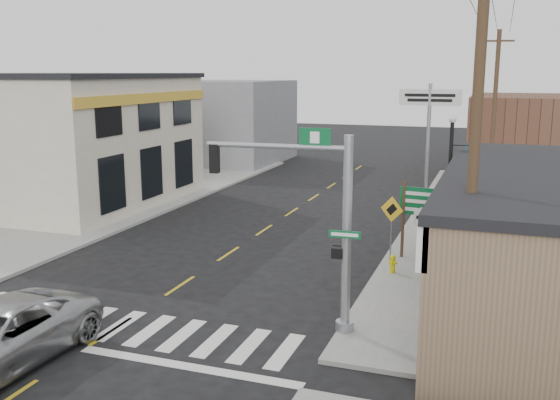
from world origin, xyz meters
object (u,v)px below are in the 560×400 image
(guide_sign, at_px, (422,210))
(bare_tree, at_px, (483,201))
(dance_center_sign, at_px, (429,115))
(utility_pole_far, at_px, (494,114))
(fire_hydrant, at_px, (393,263))
(lamp_post, at_px, (451,176))
(traffic_signal_pole, at_px, (323,211))
(utility_pole_near, at_px, (475,146))

(guide_sign, height_order, bare_tree, bare_tree)
(dance_center_sign, height_order, utility_pole_far, utility_pole_far)
(guide_sign, relative_size, bare_tree, 0.65)
(bare_tree, bearing_deg, fire_hydrant, 125.86)
(lamp_post, distance_m, utility_pole_far, 12.25)
(traffic_signal_pole, distance_m, utility_pole_near, 4.23)
(dance_center_sign, distance_m, utility_pole_far, 5.06)
(utility_pole_near, xyz_separation_m, utility_pole_far, (0.18, 20.26, -0.52))
(lamp_post, bearing_deg, fire_hydrant, -115.59)
(utility_pole_far, bearing_deg, fire_hydrant, -104.74)
(utility_pole_near, bearing_deg, lamp_post, 105.14)
(dance_center_sign, xyz_separation_m, bare_tree, (3.06, -14.69, -1.27))
(guide_sign, distance_m, lamp_post, 1.66)
(guide_sign, height_order, lamp_post, lamp_post)
(dance_center_sign, bearing_deg, traffic_signal_pole, -93.01)
(lamp_post, bearing_deg, guide_sign, -143.11)
(dance_center_sign, xyz_separation_m, utility_pole_far, (3.00, 4.07, -0.16))
(lamp_post, relative_size, bare_tree, 1.18)
(lamp_post, bearing_deg, traffic_signal_pole, -101.51)
(guide_sign, xyz_separation_m, utility_pole_near, (2.02, -7.62, 3.32))
(traffic_signal_pole, xyz_separation_m, utility_pole_far, (3.96, 20.15, 1.40))
(guide_sign, relative_size, fire_hydrant, 4.54)
(utility_pole_near, relative_size, utility_pole_far, 1.11)
(guide_sign, relative_size, dance_center_sign, 0.46)
(guide_sign, distance_m, bare_tree, 6.75)
(guide_sign, bearing_deg, fire_hydrant, -101.97)
(dance_center_sign, relative_size, utility_pole_far, 0.70)
(guide_sign, height_order, fire_hydrant, guide_sign)
(guide_sign, bearing_deg, utility_pole_near, -68.17)
(traffic_signal_pole, bearing_deg, bare_tree, 15.93)
(fire_hydrant, distance_m, bare_tree, 6.00)
(traffic_signal_pole, height_order, lamp_post, traffic_signal_pole)
(bare_tree, xyz_separation_m, utility_pole_far, (-0.06, 18.77, 1.11))
(lamp_post, xyz_separation_m, utility_pole_far, (1.24, 12.09, 1.56))
(fire_hydrant, height_order, dance_center_sign, dance_center_sign)
(guide_sign, height_order, dance_center_sign, dance_center_sign)
(bare_tree, relative_size, utility_pole_far, 0.50)
(dance_center_sign, xyz_separation_m, utility_pole_near, (2.82, -16.19, 0.36))
(fire_hydrant, xyz_separation_m, utility_pole_near, (2.72, -5.59, 4.87))
(dance_center_sign, relative_size, bare_tree, 1.40)
(dance_center_sign, bearing_deg, utility_pole_near, -79.72)
(lamp_post, distance_m, dance_center_sign, 8.38)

